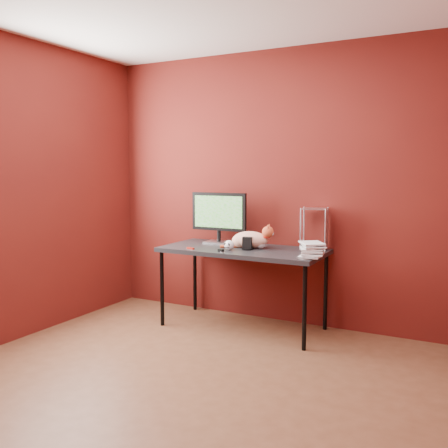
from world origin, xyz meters
The scene contains 11 objects.
room centered at (0.00, 0.00, 1.45)m, with size 3.52×3.52×2.61m.
desk centered at (-0.15, 1.37, 0.70)m, with size 1.50×0.70×0.75m.
monitor centered at (-0.49, 1.53, 1.03)m, with size 0.58×0.19×0.50m.
cat centered at (-0.09, 1.41, 0.83)m, with size 0.48×0.25×0.23m.
skull_mug centered at (-0.22, 1.22, 0.80)m, with size 0.09×0.09×0.09m.
speaker centered at (-0.08, 1.31, 0.80)m, with size 0.10×0.10×0.12m.
book_stack centered at (0.48, 1.19, 1.44)m, with size 0.27×0.29×1.39m.
wire_rack centered at (0.44, 1.62, 0.94)m, with size 0.25×0.21×0.38m.
pocket_knife centered at (-0.55, 1.10, 0.76)m, with size 0.08×0.02×0.02m, color maroon.
black_gadget centered at (-0.24, 1.10, 0.76)m, with size 0.05×0.03×0.02m, color black.
washer centered at (-0.21, 1.08, 0.75)m, with size 0.04×0.04×0.00m, color silver.
Camera 1 is at (1.81, -2.73, 1.48)m, focal length 40.00 mm.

